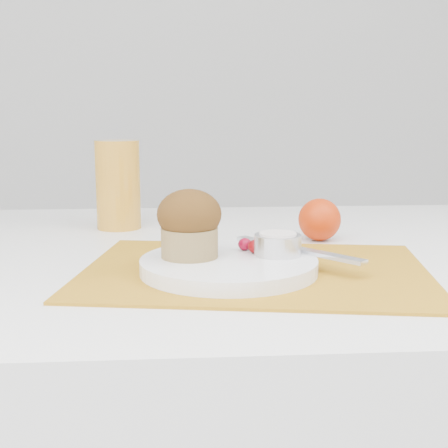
{
  "coord_description": "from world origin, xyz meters",
  "views": [
    {
      "loc": [
        -0.05,
        -0.84,
        0.95
      ],
      "look_at": [
        0.01,
        -0.01,
        0.8
      ],
      "focal_mm": 50.0,
      "sensor_mm": 36.0,
      "label": 1
    }
  ],
  "objects": [
    {
      "name": "raspberry_far",
      "position": [
        0.04,
        -0.07,
        0.78
      ],
      "size": [
        0.02,
        0.02,
        0.02
      ],
      "primitive_type": "ellipsoid",
      "color": "#510204",
      "rests_on": "plate"
    },
    {
      "name": "orange",
      "position": [
        0.17,
        0.11,
        0.78
      ],
      "size": [
        0.07,
        0.07,
        0.07
      ],
      "primitive_type": "sphere",
      "color": "red",
      "rests_on": "table"
    },
    {
      "name": "placemat",
      "position": [
        0.04,
        -0.08,
        0.75
      ],
      "size": [
        0.48,
        0.38,
        0.0
      ],
      "primitive_type": "cube",
      "rotation": [
        0.0,
        0.0,
        -0.16
      ],
      "color": "#B37918",
      "rests_on": "table"
    },
    {
      "name": "muffin",
      "position": [
        -0.04,
        -0.08,
        0.81
      ],
      "size": [
        0.09,
        0.09,
        0.09
      ],
      "color": "olive",
      "rests_on": "plate"
    },
    {
      "name": "cream",
      "position": [
        0.07,
        -0.08,
        0.8
      ],
      "size": [
        0.05,
        0.05,
        0.01
      ],
      "primitive_type": "cylinder",
      "rotation": [
        0.0,
        0.0,
        0.02
      ],
      "color": "white",
      "rests_on": "ramekin"
    },
    {
      "name": "raspberry_near",
      "position": [
        0.03,
        -0.05,
        0.78
      ],
      "size": [
        0.02,
        0.02,
        0.02
      ],
      "primitive_type": "ellipsoid",
      "color": "#600215",
      "rests_on": "plate"
    },
    {
      "name": "ramekin",
      "position": [
        0.07,
        -0.08,
        0.78
      ],
      "size": [
        0.06,
        0.06,
        0.03
      ],
      "primitive_type": "cylinder",
      "rotation": [
        0.0,
        0.0,
        -0.05
      ],
      "color": "silver",
      "rests_on": "plate"
    },
    {
      "name": "juice_glass",
      "position": [
        -0.16,
        0.23,
        0.83
      ],
      "size": [
        0.09,
        0.09,
        0.15
      ],
      "primitive_type": "cylinder",
      "rotation": [
        0.0,
        0.0,
        -0.22
      ],
      "color": "gold",
      "rests_on": "table"
    },
    {
      "name": "plate",
      "position": [
        0.01,
        -0.09,
        0.76
      ],
      "size": [
        0.28,
        0.28,
        0.02
      ],
      "primitive_type": "cylinder",
      "rotation": [
        0.0,
        0.0,
        -0.35
      ],
      "color": "white",
      "rests_on": "placemat"
    },
    {
      "name": "butter_knife",
      "position": [
        0.1,
        -0.06,
        0.77
      ],
      "size": [
        0.14,
        0.17,
        0.01
      ],
      "primitive_type": "cube",
      "rotation": [
        0.0,
        0.0,
        -0.87
      ],
      "color": "silver",
      "rests_on": "plate"
    }
  ]
}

